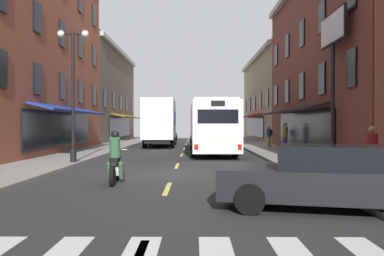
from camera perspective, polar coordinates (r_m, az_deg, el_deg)
ground_plane at (r=15.48m, az=-2.55°, el=-6.53°), size 34.80×80.00×0.10m
lane_centre_dashes at (r=15.22m, az=-2.60°, el=-6.44°), size 0.14×73.90×0.01m
sidewalk_left at (r=16.83m, az=-23.15°, el=-5.59°), size 3.00×80.00×0.14m
sidewalk_right at (r=16.27m, az=18.80°, el=-5.79°), size 3.00×80.00×0.14m
billboard_sign at (r=20.10m, az=18.86°, el=10.53°), size 0.40×3.16×6.77m
transit_bus at (r=26.41m, az=2.68°, el=0.21°), size 2.79×11.31×3.26m
box_truck at (r=34.07m, az=-4.39°, el=0.77°), size 2.59×8.09×3.82m
sedan_near at (r=9.43m, az=18.70°, el=-6.46°), size 4.92×2.81×1.39m
sedan_mid at (r=44.73m, az=-3.30°, el=-0.97°), size 1.99×4.47×1.33m
motorcycle_rider at (r=13.22m, az=-10.53°, el=-4.44°), size 0.62×2.07×1.66m
pedestrian_near at (r=31.52m, az=10.58°, el=-1.10°), size 0.48×0.51×1.57m
pedestrian_mid at (r=14.40m, az=23.56°, el=-2.96°), size 0.36×0.36×1.65m
pedestrian_far at (r=27.34m, az=12.71°, el=-1.11°), size 0.36×0.36×1.81m
street_lamp_twin at (r=19.50m, az=-16.07°, el=5.12°), size 1.42×0.32×5.95m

